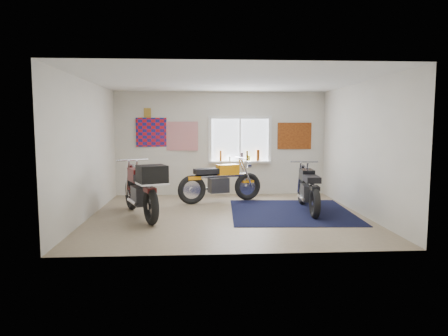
{
  "coord_description": "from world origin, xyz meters",
  "views": [
    {
      "loc": [
        -0.54,
        -7.98,
        1.81
      ],
      "look_at": [
        -0.04,
        0.4,
        0.93
      ],
      "focal_mm": 32.0,
      "sensor_mm": 36.0,
      "label": 1
    }
  ],
  "objects": [
    {
      "name": "maroon_tourer",
      "position": [
        -1.68,
        -0.19,
        0.58
      ],
      "size": [
        1.19,
        2.14,
        1.12
      ],
      "rotation": [
        0.0,
        0.0,
        1.97
      ],
      "color": "black",
      "rests_on": "ground"
    },
    {
      "name": "yellow_triumph",
      "position": [
        -0.08,
        1.42,
        0.47
      ],
      "size": [
        2.04,
        0.87,
        1.06
      ],
      "rotation": [
        0.0,
        0.0,
        0.32
      ],
      "color": "black",
      "rests_on": "ground"
    },
    {
      "name": "room_shell",
      "position": [
        0.0,
        0.0,
        1.64
      ],
      "size": [
        5.5,
        5.5,
        5.5
      ],
      "color": "white",
      "rests_on": "ground"
    },
    {
      "name": "navy_rug",
      "position": [
        1.37,
        0.21,
        0.01
      ],
      "size": [
        2.63,
        2.73,
        0.01
      ],
      "primitive_type": "cube",
      "rotation": [
        0.0,
        0.0,
        -0.05
      ],
      "color": "black",
      "rests_on": "ground"
    },
    {
      "name": "window_assembly",
      "position": [
        0.5,
        2.47,
        1.37
      ],
      "size": [
        1.66,
        0.17,
        1.26
      ],
      "color": "white",
      "rests_on": "room_shell"
    },
    {
      "name": "ground",
      "position": [
        0.0,
        0.0,
        0.0
      ],
      "size": [
        5.5,
        5.5,
        0.0
      ],
      "primitive_type": "plane",
      "color": "#9E896B",
      "rests_on": "ground"
    },
    {
      "name": "triumph_poster",
      "position": [
        1.95,
        2.48,
        1.55
      ],
      "size": [
        0.9,
        0.03,
        0.7
      ],
      "primitive_type": "cube",
      "color": "#A54C14",
      "rests_on": "room_shell"
    },
    {
      "name": "black_chrome_bike",
      "position": [
        1.75,
        0.3,
        0.46
      ],
      "size": [
        0.62,
        2.03,
        1.04
      ],
      "rotation": [
        0.0,
        0.0,
        1.5
      ],
      "color": "black",
      "rests_on": "navy_rug"
    },
    {
      "name": "flag_display",
      "position": [
        -1.9,
        2.48,
        2.15
      ],
      "size": [
        1.6,
        0.1,
        1.17
      ],
      "color": "red",
      "rests_on": "room_shell"
    },
    {
      "name": "oil_bottles",
      "position": [
        0.6,
        2.4,
        1.03
      ],
      "size": [
        1.07,
        0.09,
        0.3
      ],
      "color": "#975116",
      "rests_on": "window_assembly"
    }
  ]
}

